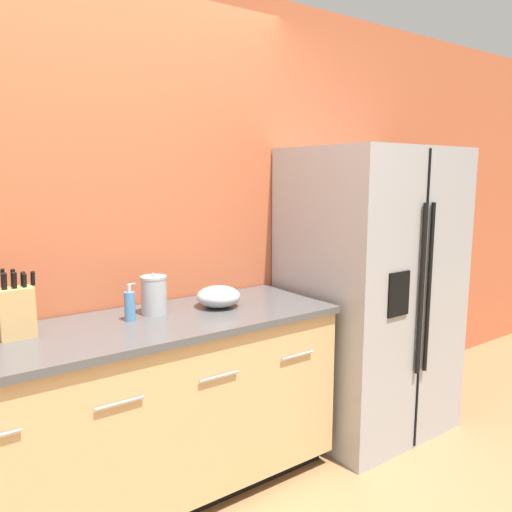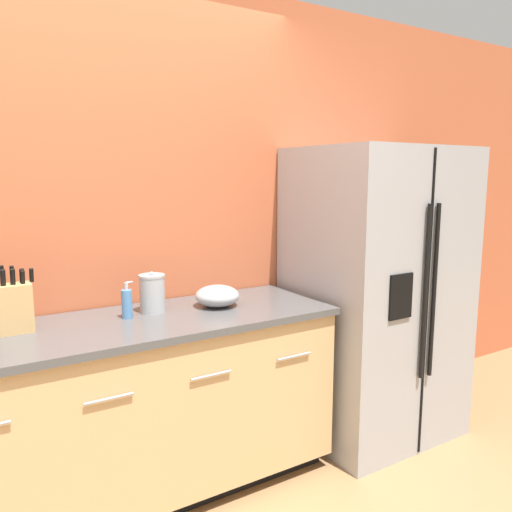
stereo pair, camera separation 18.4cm
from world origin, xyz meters
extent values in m
cube|color=#BC5B38|center=(0.00, 1.05, 1.30)|extent=(10.00, 0.05, 2.60)
cube|color=black|center=(0.20, 0.74, 0.04)|extent=(1.86, 0.54, 0.09)
cube|color=tan|center=(0.20, 0.70, 0.48)|extent=(1.90, 0.62, 0.78)
cube|color=#4C4C4C|center=(0.20, 0.69, 0.89)|extent=(1.92, 0.64, 0.03)
cylinder|color=#99999E|center=(-0.03, 0.38, 0.70)|extent=(0.20, 0.01, 0.01)
cylinder|color=#99999E|center=(0.43, 0.38, 0.70)|extent=(0.20, 0.01, 0.01)
cylinder|color=#99999E|center=(0.88, 0.38, 0.70)|extent=(0.20, 0.01, 0.01)
cube|color=#9E9EA0|center=(1.66, 0.63, 0.87)|extent=(0.93, 0.77, 1.74)
cube|color=black|center=(1.66, 0.24, 0.87)|extent=(0.01, 0.01, 1.71)
cylinder|color=black|center=(1.63, 0.22, 0.96)|extent=(0.02, 0.02, 0.96)
cylinder|color=black|center=(1.70, 0.22, 0.96)|extent=(0.02, 0.02, 0.96)
cube|color=black|center=(1.46, 0.23, 0.96)|extent=(0.16, 0.01, 0.24)
cube|color=tan|center=(-0.31, 0.80, 1.01)|extent=(0.14, 0.10, 0.21)
cylinder|color=black|center=(-0.34, 0.81, 1.16)|extent=(0.02, 0.03, 0.09)
cylinder|color=black|center=(-0.34, 0.78, 1.15)|extent=(0.02, 0.04, 0.07)
cylinder|color=black|center=(-0.31, 0.81, 1.16)|extent=(0.02, 0.03, 0.08)
cylinder|color=black|center=(-0.31, 0.78, 1.15)|extent=(0.02, 0.03, 0.07)
cylinder|color=black|center=(-0.27, 0.81, 1.15)|extent=(0.02, 0.03, 0.06)
cylinder|color=black|center=(-0.27, 0.78, 1.15)|extent=(0.02, 0.03, 0.06)
cylinder|color=black|center=(-0.23, 0.81, 1.15)|extent=(0.02, 0.03, 0.06)
cylinder|color=#4C7FB2|center=(0.17, 0.76, 0.98)|extent=(0.05, 0.05, 0.14)
cylinder|color=#B2B2B5|center=(0.17, 0.76, 1.06)|extent=(0.02, 0.02, 0.04)
cylinder|color=#B2B2B5|center=(0.19, 0.76, 1.08)|extent=(0.03, 0.01, 0.01)
cylinder|color=#A3A3A5|center=(0.31, 0.80, 1.00)|extent=(0.12, 0.12, 0.18)
cylinder|color=#A3A3A5|center=(0.31, 0.80, 1.09)|extent=(0.13, 0.13, 0.01)
sphere|color=#A3A3A5|center=(0.31, 0.80, 1.10)|extent=(0.02, 0.02, 0.02)
ellipsoid|color=#A3A3A5|center=(0.64, 0.73, 0.96)|extent=(0.23, 0.23, 0.11)
camera|label=1|loc=(-0.66, -1.43, 1.58)|focal=35.00mm
camera|label=2|loc=(-0.50, -1.53, 1.58)|focal=35.00mm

